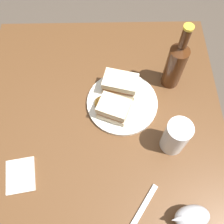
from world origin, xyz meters
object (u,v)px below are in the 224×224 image
object	(u,v)px
sandwich_half_left	(120,84)
pint_glass	(175,138)
cider_bottle	(176,64)
napkin	(21,176)
plate	(122,103)
fork	(141,211)
gravy_boat	(192,217)
sandwich_half_right	(114,109)

from	to	relation	value
sandwich_half_left	pint_glass	distance (m)	0.27
cider_bottle	napkin	size ratio (longest dim) A/B	2.59
sandwich_half_left	napkin	world-z (taller)	sandwich_half_left
plate	fork	distance (m)	0.37
plate	gravy_boat	distance (m)	0.43
sandwich_half_right	fork	xyz separation A→B (m)	(0.32, 0.08, -0.04)
sandwich_half_left	cider_bottle	xyz separation A→B (m)	(-0.04, 0.19, 0.06)
fork	cider_bottle	bearing A→B (deg)	17.71
napkin	fork	distance (m)	0.39
sandwich_half_left	fork	distance (m)	0.43
sandwich_half_right	napkin	size ratio (longest dim) A/B	1.13
plate	pint_glass	world-z (taller)	pint_glass
cider_bottle	gravy_boat	bearing A→B (deg)	-0.29
sandwich_half_left	fork	bearing A→B (deg)	6.75
napkin	plate	bearing A→B (deg)	127.49
pint_glass	napkin	bearing A→B (deg)	-78.82
pint_glass	gravy_boat	distance (m)	0.24
plate	cider_bottle	distance (m)	0.23
cider_bottle	sandwich_half_left	bearing A→B (deg)	-78.45
gravy_boat	cider_bottle	distance (m)	0.49
sandwich_half_left	sandwich_half_right	size ratio (longest dim) A/B	1.10
sandwich_half_left	fork	world-z (taller)	sandwich_half_left
cider_bottle	fork	bearing A→B (deg)	-16.88
sandwich_half_left	gravy_boat	xyz separation A→B (m)	(0.45, 0.19, -0.00)
sandwich_half_left	napkin	distance (m)	0.45
fork	gravy_boat	bearing A→B (deg)	-64.78
pint_glass	fork	size ratio (longest dim) A/B	0.78
sandwich_half_right	napkin	world-z (taller)	sandwich_half_right
sandwich_half_right	cider_bottle	distance (m)	0.27
sandwich_half_right	pint_glass	size ratio (longest dim) A/B	0.89
pint_glass	fork	distance (m)	0.25
plate	sandwich_half_right	distance (m)	0.07
plate	napkin	world-z (taller)	plate
plate	cider_bottle	bearing A→B (deg)	117.00
pint_glass	gravy_boat	size ratio (longest dim) A/B	1.17
cider_bottle	fork	distance (m)	0.50
cider_bottle	napkin	distance (m)	0.64
pint_glass	plate	bearing A→B (deg)	-134.67
sandwich_half_left	sandwich_half_right	bearing A→B (deg)	-14.42
sandwich_half_left	cider_bottle	size ratio (longest dim) A/B	0.48
plate	sandwich_half_left	bearing A→B (deg)	-173.22
pint_glass	gravy_boat	world-z (taller)	pint_glass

